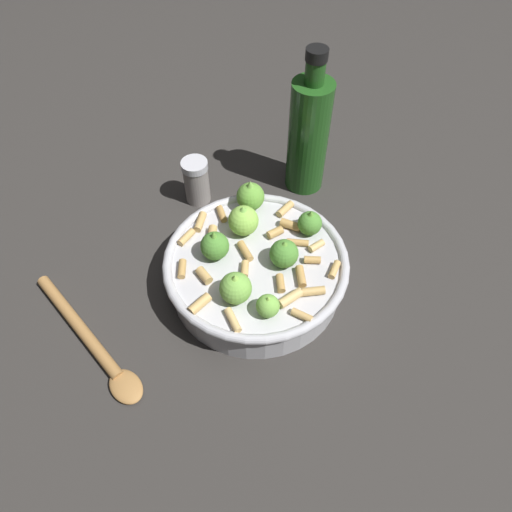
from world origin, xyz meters
TOP-DOWN VIEW (x-y plane):
  - ground_plane at (0.00, 0.00)m, footprint 2.40×2.40m
  - cooking_pan at (-0.00, 0.00)m, footprint 0.25×0.25m
  - pepper_shaker at (-0.18, 0.07)m, footprint 0.04×0.04m
  - olive_oil_bottle at (-0.07, 0.22)m, footprint 0.06×0.06m
  - wooden_spoon at (-0.10, -0.21)m, footprint 0.24×0.06m

SIDE VIEW (x-z plane):
  - ground_plane at x=0.00m, z-range 0.00..0.00m
  - wooden_spoon at x=-0.10m, z-range 0.00..0.02m
  - cooking_pan at x=0.00m, z-range -0.01..0.09m
  - pepper_shaker at x=-0.18m, z-range 0.00..0.08m
  - olive_oil_bottle at x=-0.07m, z-range -0.02..0.22m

